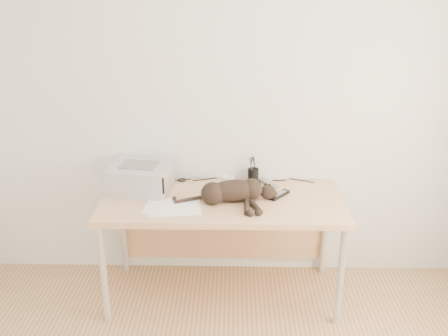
{
  "coord_description": "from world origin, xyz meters",
  "views": [
    {
      "loc": [
        0.07,
        -1.6,
        2.12
      ],
      "look_at": [
        0.01,
        1.34,
        0.98
      ],
      "focal_mm": 40.0,
      "sensor_mm": 36.0,
      "label": 1
    }
  ],
  "objects_px": {
    "printer": "(140,177)",
    "pen_cup": "(253,175)",
    "cat": "(231,192)",
    "mouse": "(268,181)",
    "mug": "(228,182)",
    "desk": "(223,212)"
  },
  "relations": [
    {
      "from": "cat",
      "to": "mug",
      "type": "height_order",
      "value": "cat"
    },
    {
      "from": "mug",
      "to": "pen_cup",
      "type": "xyz_separation_m",
      "value": [
        0.18,
        0.09,
        0.01
      ]
    },
    {
      "from": "desk",
      "to": "pen_cup",
      "type": "relative_size",
      "value": 8.25
    },
    {
      "from": "desk",
      "to": "mouse",
      "type": "distance_m",
      "value": 0.4
    },
    {
      "from": "printer",
      "to": "pen_cup",
      "type": "distance_m",
      "value": 0.79
    },
    {
      "from": "desk",
      "to": "cat",
      "type": "xyz_separation_m",
      "value": [
        0.06,
        -0.12,
        0.2
      ]
    },
    {
      "from": "cat",
      "to": "pen_cup",
      "type": "bearing_deg",
      "value": 54.3
    },
    {
      "from": "desk",
      "to": "pen_cup",
      "type": "xyz_separation_m",
      "value": [
        0.21,
        0.2,
        0.19
      ]
    },
    {
      "from": "desk",
      "to": "mouse",
      "type": "bearing_deg",
      "value": 30.58
    },
    {
      "from": "cat",
      "to": "mouse",
      "type": "relative_size",
      "value": 6.57
    },
    {
      "from": "cat",
      "to": "mug",
      "type": "bearing_deg",
      "value": 85.48
    },
    {
      "from": "mug",
      "to": "mouse",
      "type": "bearing_deg",
      "value": 15.39
    },
    {
      "from": "printer",
      "to": "cat",
      "type": "relative_size",
      "value": 0.65
    },
    {
      "from": "cat",
      "to": "mouse",
      "type": "distance_m",
      "value": 0.41
    },
    {
      "from": "desk",
      "to": "printer",
      "type": "bearing_deg",
      "value": 173.98
    },
    {
      "from": "mug",
      "to": "mouse",
      "type": "relative_size",
      "value": 0.87
    },
    {
      "from": "desk",
      "to": "pen_cup",
      "type": "bearing_deg",
      "value": 44.1
    },
    {
      "from": "mug",
      "to": "pen_cup",
      "type": "bearing_deg",
      "value": 27.97
    },
    {
      "from": "printer",
      "to": "cat",
      "type": "bearing_deg",
      "value": -16.29
    },
    {
      "from": "pen_cup",
      "to": "mouse",
      "type": "xyz_separation_m",
      "value": [
        0.11,
        -0.02,
        -0.04
      ]
    },
    {
      "from": "pen_cup",
      "to": "cat",
      "type": "bearing_deg",
      "value": -115.45
    },
    {
      "from": "cat",
      "to": "pen_cup",
      "type": "height_order",
      "value": "pen_cup"
    }
  ]
}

